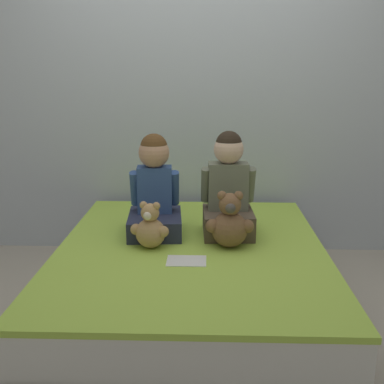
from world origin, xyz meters
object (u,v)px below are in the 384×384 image
(bed, at_px, (191,279))
(sign_card, at_px, (186,261))
(child_on_left, at_px, (155,192))
(teddy_bear_held_by_left_child, at_px, (150,228))
(teddy_bear_held_by_right_child, at_px, (230,224))
(child_on_right, at_px, (228,191))

(bed, height_order, sign_card, sign_card)
(child_on_left, relative_size, sign_card, 2.92)
(sign_card, bearing_deg, child_on_left, 114.77)
(teddy_bear_held_by_left_child, height_order, sign_card, teddy_bear_held_by_left_child)
(sign_card, bearing_deg, teddy_bear_held_by_left_child, 137.18)
(bed, relative_size, sign_card, 9.06)
(sign_card, bearing_deg, teddy_bear_held_by_right_child, 43.62)
(teddy_bear_held_by_left_child, bearing_deg, bed, 17.28)
(bed, bearing_deg, sign_card, -94.33)
(teddy_bear_held_by_left_child, bearing_deg, sign_card, -30.94)
(child_on_left, bearing_deg, teddy_bear_held_by_left_child, -93.96)
(child_on_left, height_order, teddy_bear_held_by_right_child, child_on_left)
(child_on_left, distance_m, teddy_bear_held_by_right_child, 0.53)
(bed, distance_m, teddy_bear_held_by_right_child, 0.41)
(child_on_right, bearing_deg, sign_card, -119.31)
(child_on_left, xyz_separation_m, sign_card, (0.22, -0.47, -0.25))
(bed, relative_size, child_on_right, 3.01)
(child_on_left, distance_m, sign_card, 0.57)
(child_on_left, distance_m, teddy_bear_held_by_left_child, 0.30)
(bed, height_order, teddy_bear_held_by_right_child, teddy_bear_held_by_right_child)
(teddy_bear_held_by_right_child, bearing_deg, child_on_left, 151.48)
(bed, xyz_separation_m, sign_card, (-0.02, -0.22, 0.21))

